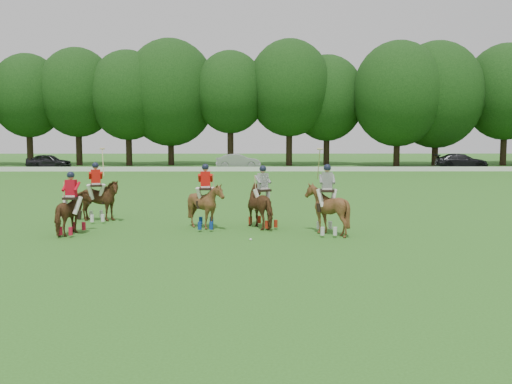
{
  "coord_description": "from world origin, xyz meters",
  "views": [
    {
      "loc": [
        2.37,
        -16.67,
        3.5
      ],
      "look_at": [
        2.53,
        4.2,
        1.4
      ],
      "focal_mm": 40.0,
      "sensor_mm": 36.0,
      "label": 1
    }
  ],
  "objects_px": {
    "car_left": "(49,161)",
    "polo_stripe_a": "(263,205)",
    "polo_red_c": "(206,205)",
    "polo_stripe_b": "(327,209)",
    "polo_red_a": "(72,212)",
    "polo_red_b": "(96,200)",
    "car_mid": "(238,161)",
    "polo_ball": "(251,240)",
    "car_right": "(461,161)"
  },
  "relations": [
    {
      "from": "car_left",
      "to": "polo_stripe_a",
      "type": "xyz_separation_m",
      "value": [
        21.46,
        -37.88,
        0.09
      ]
    },
    {
      "from": "polo_red_c",
      "to": "polo_stripe_b",
      "type": "height_order",
      "value": "polo_stripe_b"
    },
    {
      "from": "polo_red_a",
      "to": "polo_red_b",
      "type": "bearing_deg",
      "value": 89.45
    },
    {
      "from": "car_mid",
      "to": "polo_red_a",
      "type": "bearing_deg",
      "value": 170.27
    },
    {
      "from": "polo_stripe_b",
      "to": "polo_red_b",
      "type": "bearing_deg",
      "value": 161.16
    },
    {
      "from": "car_mid",
      "to": "polo_ball",
      "type": "relative_size",
      "value": 51.38
    },
    {
      "from": "polo_red_b",
      "to": "polo_stripe_a",
      "type": "xyz_separation_m",
      "value": [
        6.7,
        -1.6,
        -0.01
      ]
    },
    {
      "from": "polo_red_b",
      "to": "car_mid",
      "type": "bearing_deg",
      "value": 82.35
    },
    {
      "from": "car_left",
      "to": "car_mid",
      "type": "distance_m",
      "value": 19.63
    },
    {
      "from": "car_right",
      "to": "polo_ball",
      "type": "relative_size",
      "value": 58.96
    },
    {
      "from": "car_mid",
      "to": "polo_red_a",
      "type": "xyz_separation_m",
      "value": [
        -4.9,
        -39.33,
        0.03
      ]
    },
    {
      "from": "polo_red_b",
      "to": "car_left",
      "type": "bearing_deg",
      "value": 112.14
    },
    {
      "from": "car_left",
      "to": "polo_red_b",
      "type": "xyz_separation_m",
      "value": [
        14.76,
        -36.27,
        0.11
      ]
    },
    {
      "from": "polo_red_a",
      "to": "polo_stripe_a",
      "type": "height_order",
      "value": "polo_stripe_a"
    },
    {
      "from": "polo_stripe_a",
      "to": "polo_stripe_b",
      "type": "height_order",
      "value": "polo_stripe_b"
    },
    {
      "from": "polo_stripe_b",
      "to": "polo_ball",
      "type": "relative_size",
      "value": 33.46
    },
    {
      "from": "polo_red_a",
      "to": "polo_stripe_a",
      "type": "bearing_deg",
      "value": 12.2
    },
    {
      "from": "car_mid",
      "to": "polo_stripe_a",
      "type": "distance_m",
      "value": 37.92
    },
    {
      "from": "polo_red_b",
      "to": "polo_red_c",
      "type": "distance_m",
      "value": 4.93
    },
    {
      "from": "car_right",
      "to": "polo_red_a",
      "type": "relative_size",
      "value": 2.39
    },
    {
      "from": "car_mid",
      "to": "car_left",
      "type": "bearing_deg",
      "value": 87.37
    },
    {
      "from": "polo_red_c",
      "to": "polo_ball",
      "type": "height_order",
      "value": "polo_red_c"
    },
    {
      "from": "car_left",
      "to": "polo_stripe_a",
      "type": "relative_size",
      "value": 1.9
    },
    {
      "from": "car_left",
      "to": "car_right",
      "type": "xyz_separation_m",
      "value": [
        42.91,
        0.0,
        0.01
      ]
    },
    {
      "from": "polo_red_a",
      "to": "polo_red_c",
      "type": "relative_size",
      "value": 0.91
    },
    {
      "from": "polo_stripe_a",
      "to": "polo_red_b",
      "type": "bearing_deg",
      "value": 166.54
    },
    {
      "from": "car_left",
      "to": "polo_stripe_b",
      "type": "xyz_separation_m",
      "value": [
        23.69,
        -39.32,
        0.15
      ]
    },
    {
      "from": "car_right",
      "to": "polo_stripe_a",
      "type": "height_order",
      "value": "polo_stripe_a"
    },
    {
      "from": "polo_red_b",
      "to": "polo_red_c",
      "type": "height_order",
      "value": "polo_red_b"
    },
    {
      "from": "car_right",
      "to": "polo_stripe_b",
      "type": "distance_m",
      "value": 43.77
    },
    {
      "from": "polo_red_a",
      "to": "polo_stripe_a",
      "type": "relative_size",
      "value": 0.94
    },
    {
      "from": "car_mid",
      "to": "polo_ball",
      "type": "height_order",
      "value": "car_mid"
    },
    {
      "from": "car_left",
      "to": "polo_ball",
      "type": "bearing_deg",
      "value": -150.24
    },
    {
      "from": "car_right",
      "to": "polo_stripe_a",
      "type": "bearing_deg",
      "value": 158.4
    },
    {
      "from": "polo_red_a",
      "to": "polo_stripe_b",
      "type": "relative_size",
      "value": 0.74
    },
    {
      "from": "car_left",
      "to": "polo_red_a",
      "type": "bearing_deg",
      "value": -157.08
    },
    {
      "from": "car_left",
      "to": "polo_red_b",
      "type": "relative_size",
      "value": 1.52
    },
    {
      "from": "car_right",
      "to": "polo_red_c",
      "type": "distance_m",
      "value": 44.83
    },
    {
      "from": "car_right",
      "to": "polo_red_b",
      "type": "distance_m",
      "value": 45.91
    },
    {
      "from": "car_left",
      "to": "polo_red_b",
      "type": "height_order",
      "value": "polo_red_b"
    },
    {
      "from": "polo_stripe_b",
      "to": "polo_ball",
      "type": "bearing_deg",
      "value": -154.99
    },
    {
      "from": "car_mid",
      "to": "polo_stripe_b",
      "type": "xyz_separation_m",
      "value": [
        4.05,
        -39.32,
        0.15
      ]
    },
    {
      "from": "polo_stripe_b",
      "to": "polo_ball",
      "type": "height_order",
      "value": "polo_stripe_b"
    },
    {
      "from": "car_left",
      "to": "polo_ball",
      "type": "xyz_separation_m",
      "value": [
        21.01,
        -40.57,
        -0.72
      ]
    },
    {
      "from": "polo_red_a",
      "to": "car_right",
      "type": "bearing_deg",
      "value": 54.38
    },
    {
      "from": "polo_red_c",
      "to": "polo_stripe_b",
      "type": "relative_size",
      "value": 0.81
    },
    {
      "from": "car_mid",
      "to": "polo_red_c",
      "type": "xyz_separation_m",
      "value": [
        -0.31,
        -38.12,
        0.13
      ]
    },
    {
      "from": "car_mid",
      "to": "polo_stripe_b",
      "type": "height_order",
      "value": "polo_stripe_b"
    },
    {
      "from": "car_mid",
      "to": "polo_red_b",
      "type": "relative_size",
      "value": 1.58
    },
    {
      "from": "polo_red_b",
      "to": "polo_red_c",
      "type": "relative_size",
      "value": 1.21
    }
  ]
}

